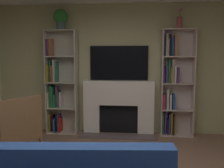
{
  "coord_description": "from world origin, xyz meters",
  "views": [
    {
      "loc": [
        0.32,
        -2.43,
        1.62
      ],
      "look_at": [
        0.0,
        1.07,
        1.21
      ],
      "focal_mm": 39.55,
      "sensor_mm": 36.0,
      "label": 1
    }
  ],
  "objects_px": {
    "tv": "(119,63)",
    "armchair": "(14,131)",
    "bookshelf_left": "(59,86)",
    "potted_plant": "(61,18)",
    "bookshelf_right": "(173,84)",
    "fireplace": "(119,106)",
    "vase_with_flowers": "(179,22)"
  },
  "relations": [
    {
      "from": "bookshelf_left",
      "to": "potted_plant",
      "type": "bearing_deg",
      "value": -25.58
    },
    {
      "from": "fireplace",
      "to": "tv",
      "type": "distance_m",
      "value": 0.89
    },
    {
      "from": "potted_plant",
      "to": "armchair",
      "type": "height_order",
      "value": "potted_plant"
    },
    {
      "from": "potted_plant",
      "to": "bookshelf_right",
      "type": "bearing_deg",
      "value": 1.29
    },
    {
      "from": "fireplace",
      "to": "tv",
      "type": "xyz_separation_m",
      "value": [
        0.0,
        0.08,
        0.88
      ]
    },
    {
      "from": "bookshelf_left",
      "to": "tv",
      "type": "bearing_deg",
      "value": 3.76
    },
    {
      "from": "tv",
      "to": "vase_with_flowers",
      "type": "relative_size",
      "value": 3.01
    },
    {
      "from": "potted_plant",
      "to": "tv",
      "type": "bearing_deg",
      "value": 5.83
    },
    {
      "from": "tv",
      "to": "potted_plant",
      "type": "height_order",
      "value": "potted_plant"
    },
    {
      "from": "tv",
      "to": "armchair",
      "type": "distance_m",
      "value": 2.43
    },
    {
      "from": "fireplace",
      "to": "potted_plant",
      "type": "relative_size",
      "value": 3.73
    },
    {
      "from": "bookshelf_left",
      "to": "armchair",
      "type": "relative_size",
      "value": 2.08
    },
    {
      "from": "potted_plant",
      "to": "vase_with_flowers",
      "type": "height_order",
      "value": "potted_plant"
    },
    {
      "from": "tv",
      "to": "bookshelf_left",
      "type": "bearing_deg",
      "value": -176.24
    },
    {
      "from": "tv",
      "to": "vase_with_flowers",
      "type": "distance_m",
      "value": 1.43
    },
    {
      "from": "bookshelf_left",
      "to": "potted_plant",
      "type": "distance_m",
      "value": 1.38
    },
    {
      "from": "armchair",
      "to": "tv",
      "type": "bearing_deg",
      "value": 49.37
    },
    {
      "from": "bookshelf_right",
      "to": "armchair",
      "type": "bearing_deg",
      "value": -147.54
    },
    {
      "from": "tv",
      "to": "armchair",
      "type": "relative_size",
      "value": 1.16
    },
    {
      "from": "fireplace",
      "to": "tv",
      "type": "relative_size",
      "value": 1.3
    },
    {
      "from": "fireplace",
      "to": "bookshelf_left",
      "type": "xyz_separation_m",
      "value": [
        -1.25,
        -0.0,
        0.4
      ]
    },
    {
      "from": "fireplace",
      "to": "bookshelf_right",
      "type": "xyz_separation_m",
      "value": [
        1.1,
        0.01,
        0.46
      ]
    },
    {
      "from": "fireplace",
      "to": "vase_with_flowers",
      "type": "distance_m",
      "value": 2.06
    },
    {
      "from": "bookshelf_left",
      "to": "vase_with_flowers",
      "type": "height_order",
      "value": "vase_with_flowers"
    },
    {
      "from": "fireplace",
      "to": "vase_with_flowers",
      "type": "relative_size",
      "value": 3.92
    },
    {
      "from": "tv",
      "to": "bookshelf_right",
      "type": "xyz_separation_m",
      "value": [
        1.1,
        -0.07,
        -0.42
      ]
    },
    {
      "from": "bookshelf_left",
      "to": "armchair",
      "type": "bearing_deg",
      "value": -97.03
    },
    {
      "from": "fireplace",
      "to": "bookshelf_right",
      "type": "relative_size",
      "value": 0.72
    },
    {
      "from": "tv",
      "to": "armchair",
      "type": "bearing_deg",
      "value": -130.63
    },
    {
      "from": "vase_with_flowers",
      "to": "armchair",
      "type": "bearing_deg",
      "value": -149.11
    },
    {
      "from": "bookshelf_right",
      "to": "armchair",
      "type": "height_order",
      "value": "bookshelf_right"
    },
    {
      "from": "potted_plant",
      "to": "fireplace",
      "type": "bearing_deg",
      "value": 1.85
    }
  ]
}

